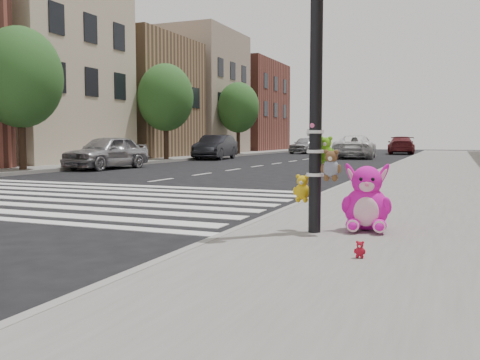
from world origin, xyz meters
The scene contains 19 objects.
ground centered at (0.00, 0.00, 0.00)m, with size 120.00×120.00×0.00m, color black.
sidewalk_far centered at (-13.50, 20.00, 0.07)m, with size 6.00×80.00×0.14m, color slate.
curb_edge centered at (1.55, 10.00, 0.07)m, with size 0.12×80.00×0.15m, color gray.
crosswalk centered at (-4.50, 5.20, 0.01)m, with size 11.00×6.00×0.01m, color silver, non-canonical shape.
bld_far_b centered at (-15.50, 17.00, 5.50)m, with size 6.00×8.00×11.00m, color beige.
bld_far_c centered at (-15.50, 26.00, 4.00)m, with size 6.00×8.00×8.00m, color #8D6C4B.
bld_far_d centered at (-15.50, 35.00, 5.00)m, with size 6.00×8.00×10.00m, color gray.
bld_far_e centered at (-15.50, 46.00, 4.50)m, with size 6.00×10.00×9.00m, color brown.
signal_pole centered at (2.61, 1.81, 1.80)m, with size 0.68×0.49×4.00m.
tree_far_a centered at (-11.20, 11.00, 3.65)m, with size 3.20×3.20×5.44m.
tree_far_b centered at (-11.20, 22.00, 3.65)m, with size 3.20×3.20×5.44m.
tree_far_c centered at (-11.20, 33.00, 3.65)m, with size 3.20×3.20×5.44m.
pink_bunny centered at (3.20, 2.17, 0.51)m, with size 0.65×0.73×0.91m.
red_teddy centered at (3.40, 0.50, 0.23)m, with size 0.12×0.08×0.18m, color #AC1125, non-canonical shape.
car_silver_far centered at (-9.80, 14.44, 0.74)m, with size 1.74×4.34×1.48m, color #9E9EA2.
car_dark_far centered at (-9.80, 25.77, 0.77)m, with size 1.63×4.67×1.54m, color black.
car_white_near centered at (-1.93, 30.78, 0.76)m, with size 2.53×5.49×1.53m, color silver.
car_maroon_near centered at (0.00, 41.47, 0.73)m, with size 2.05×5.05×1.47m, color maroon.
car_silver_deep centered at (-7.73, 39.92, 0.73)m, with size 1.72×4.28×1.46m, color #A8A8AD.
Camera 1 is at (4.28, -4.93, 1.37)m, focal length 40.00 mm.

